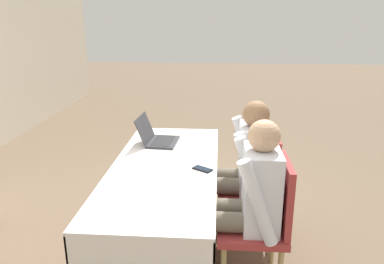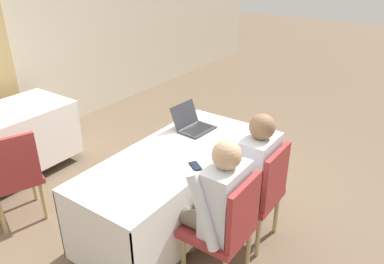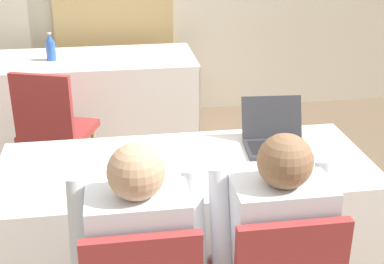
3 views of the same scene
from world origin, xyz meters
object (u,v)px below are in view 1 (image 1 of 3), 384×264
Objects in this scene: laptop at (158,138)px; cell_phone at (203,169)px; person_white_shirt at (244,165)px; chair_near_right at (256,184)px; chair_near_left at (263,219)px; person_checkered_shirt at (248,196)px.

laptop is 2.24× the size of cell_phone.
laptop is at bearing -107.23° from person_white_shirt.
laptop is 0.37× the size of chair_near_right.
chair_near_right is at bearing -180.00° from chair_near_left.
laptop is 0.88m from chair_near_right.
person_checkered_shirt is at bearing -11.16° from chair_near_right.
laptop is 1.03m from person_checkered_shirt.
person_white_shirt is (0.00, 0.10, 0.16)m from chair_near_right.
laptop is 0.74m from person_white_shirt.
cell_phone is 0.13× the size of person_checkered_shirt.
laptop is 0.37× the size of chair_near_left.
chair_near_left is (-0.20, -0.41, -0.25)m from cell_phone.
chair_near_right is (0.52, 0.00, 0.00)m from chair_near_left.
laptop is at bearing -136.51° from person_checkered_shirt.
person_white_shirt is (0.32, -0.30, -0.09)m from cell_phone.
person_checkered_shirt reaches higher than chair_near_left.
cell_phone is at bearing -51.38° from chair_near_right.
chair_near_right is at bearing 168.84° from person_checkered_shirt.
laptop is at bearing 69.93° from cell_phone.
person_checkered_shirt is (-0.74, -0.70, -0.13)m from laptop.
chair_near_left reaches higher than cell_phone.
laptop reaches higher than cell_phone.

